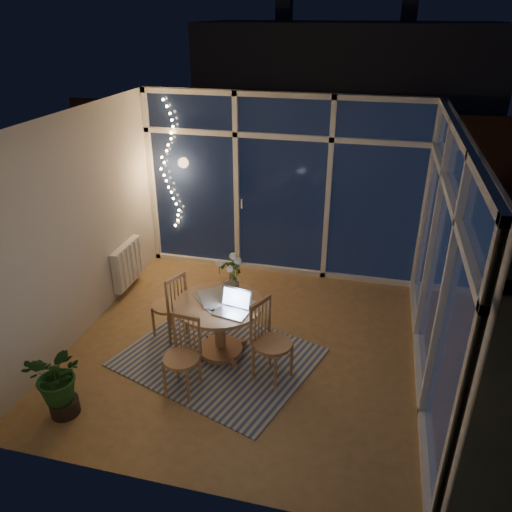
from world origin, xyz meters
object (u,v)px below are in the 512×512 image
laptop (231,303)px  flower_vase (231,283)px  chair_front (181,357)px  chair_right (273,342)px  potted_plant (59,382)px  dining_table (220,328)px  chair_left (168,304)px

laptop → flower_vase: 0.46m
chair_front → chair_right: bearing=33.1°
laptop → potted_plant: laptop is taller
laptop → potted_plant: (-1.38, -1.12, -0.42)m
dining_table → chair_left: size_ratio=1.12×
dining_table → flower_vase: flower_vase is taller
laptop → potted_plant: size_ratio=0.46×
chair_front → laptop: bearing=61.8°
dining_table → laptop: bearing=-41.3°
chair_right → chair_front: chair_right is taller
chair_front → flower_vase: flower_vase is taller
chair_right → potted_plant: (-1.85, -1.00, -0.08)m
dining_table → chair_front: (-0.18, -0.70, 0.09)m
flower_vase → potted_plant: flower_vase is taller
laptop → potted_plant: bearing=-130.4°
laptop → potted_plant: 1.82m
dining_table → flower_vase: 0.52m
chair_right → laptop: 0.59m
laptop → flower_vase: bearing=117.7°
chair_right → potted_plant: bearing=143.0°
dining_table → chair_right: 0.73m
chair_left → laptop: 1.02m
dining_table → laptop: (0.19, -0.17, 0.46)m
chair_front → dining_table: bearing=82.2°
chair_left → chair_front: size_ratio=1.03×
chair_left → dining_table: bearing=98.1°
chair_front → flower_vase: (0.24, 0.97, 0.35)m
dining_table → flower_vase: bearing=78.8°
dining_table → laptop: 0.53m
chair_right → flower_vase: chair_right is taller
chair_right → chair_front: 0.95m
chair_left → chair_right: bearing=94.3°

